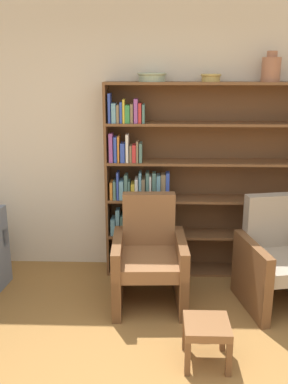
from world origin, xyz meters
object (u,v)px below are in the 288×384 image
armchair_cushioned (279,260)px  footstool (207,330)px  bowl_sage (152,76)px  bowl_terracotta (211,77)px  bookshelf (189,185)px  vase_tall (271,68)px  armchair_leather (149,258)px

armchair_cushioned → footstool: size_ratio=2.96×
bowl_sage → bowl_terracotta: bowl_sage is taller
armchair_cushioned → bookshelf: bearing=-51.2°
bowl_sage → bowl_terracotta: bearing=0.0°
footstool → armchair_cushioned: bearing=49.9°
bowl_sage → armchair_cushioned: size_ratio=0.29×
armchair_cushioned → footstool: bearing=38.0°
bowl_terracotta → vase_tall: (0.55, 0.00, 0.08)m
bookshelf → armchair_cushioned: (0.77, -0.63, -0.52)m
bowl_sage → footstool: (0.42, -1.47, -1.72)m
footstool → bowl_sage: bearing=105.9°
bookshelf → armchair_cushioned: bookshelf is taller
armchair_leather → footstool: bearing=113.9°
vase_tall → armchair_cushioned: (0.05, -0.61, -1.64)m
bowl_sage → footstool: bowl_sage is taller
armchair_cushioned → footstool: 1.13m
vase_tall → bowl_terracotta: bearing=180.0°
bowl_terracotta → armchair_cushioned: (0.60, -0.61, -1.56)m
bowl_sage → vase_tall: 1.10m
bowl_terracotta → footstool: (-0.13, -1.47, -1.71)m
bowl_terracotta → armchair_leather: (-0.56, -0.61, -1.56)m
bowl_terracotta → vase_tall: bearing=0.0°
bowl_sage → footstool: bearing=-74.1°
bowl_terracotta → footstool: size_ratio=0.60×
bowl_sage → bowl_terracotta: 0.55m
vase_tall → armchair_cushioned: vase_tall is taller
bookshelf → bowl_sage: 1.11m
bookshelf → vase_tall: vase_tall is taller
vase_tall → armchair_leather: size_ratio=0.29×
bowl_sage → footstool: size_ratio=0.85×
armchair_leather → footstool: 0.97m
armchair_leather → vase_tall: bearing=-153.4°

